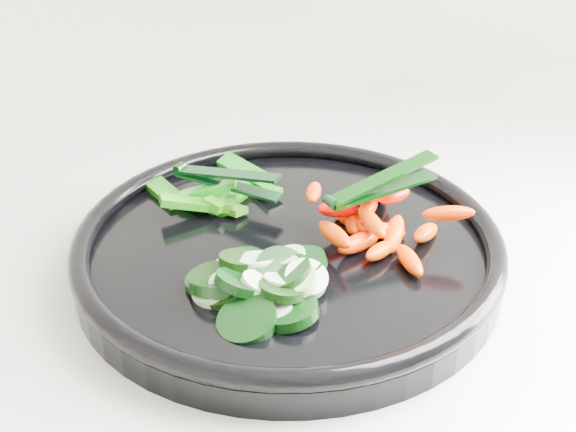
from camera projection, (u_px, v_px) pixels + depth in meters
name	position (u px, v px, depth m)	size (l,w,h in m)	color
veggie_tray	(288.00, 250.00, 0.70)	(0.42, 0.42, 0.04)	black
cucumber_pile	(254.00, 284.00, 0.63)	(0.12, 0.13, 0.04)	black
carrot_pile	(373.00, 219.00, 0.71)	(0.13, 0.16, 0.05)	#EB4E00
pepper_pile	(221.00, 194.00, 0.76)	(0.12, 0.10, 0.04)	#1F6609
tong_carrot	(380.00, 185.00, 0.69)	(0.11, 0.04, 0.02)	black
tong_pepper	(225.00, 179.00, 0.75)	(0.09, 0.09, 0.02)	black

